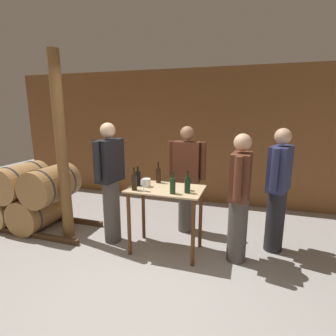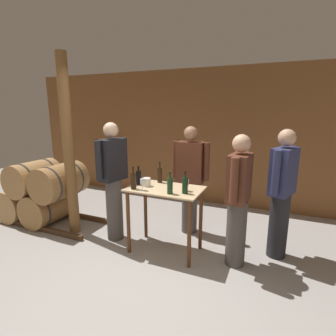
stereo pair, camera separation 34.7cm
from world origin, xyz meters
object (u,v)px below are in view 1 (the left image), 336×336
at_px(wooden_post, 62,149).
at_px(wine_glass_near_left, 144,183).
at_px(wine_bottle_far_left, 138,178).
at_px(wine_bottle_right, 173,185).
at_px(wine_glass_near_center, 188,182).
at_px(person_visitor_with_scarf, 239,196).
at_px(wine_bottle_left, 134,182).
at_px(person_visitor_bearded, 186,177).
at_px(person_host, 110,181).
at_px(wine_bottle_center, 158,175).
at_px(ice_bucket, 146,183).
at_px(wine_bottle_far_right, 187,185).
at_px(person_visitor_near_door, 278,188).

distance_m(wooden_post, wine_glass_near_left, 1.37).
height_order(wine_bottle_far_left, wine_bottle_right, wine_bottle_right).
bearing_deg(wine_glass_near_center, person_visitor_with_scarf, 5.10).
height_order(wine_bottle_left, person_visitor_bearded, person_visitor_bearded).
distance_m(person_host, person_visitor_with_scarf, 1.77).
xyz_separation_m(wooden_post, wine_glass_near_left, (1.32, -0.14, -0.34)).
bearing_deg(wine_bottle_left, wine_bottle_right, 0.75).
distance_m(wine_bottle_center, person_host, 0.69).
bearing_deg(wine_bottle_left, wooden_post, 173.26).
xyz_separation_m(wine_bottle_left, ice_bucket, (0.09, 0.18, -0.06)).
bearing_deg(wooden_post, person_visitor_with_scarf, 2.54).
xyz_separation_m(wine_bottle_left, person_visitor_with_scarf, (1.30, 0.25, -0.15)).
relative_size(wine_bottle_left, wine_bottle_right, 1.08).
xyz_separation_m(person_visitor_with_scarf, person_visitor_bearded, (-0.82, 0.63, 0.02)).
xyz_separation_m(wine_bottle_center, person_host, (-0.65, -0.20, -0.09)).
xyz_separation_m(wine_bottle_left, wine_bottle_right, (0.51, 0.01, -0.00)).
xyz_separation_m(wooden_post, person_visitor_bearded, (1.66, 0.74, -0.47)).
distance_m(wine_bottle_far_right, person_visitor_bearded, 0.83).
bearing_deg(person_host, wine_bottle_far_left, -2.96).
distance_m(wooden_post, ice_bucket, 1.34).
distance_m(wine_bottle_far_right, wine_glass_near_center, 0.10).
xyz_separation_m(wine_glass_near_left, person_visitor_near_door, (1.64, 0.67, -0.12)).
bearing_deg(wine_bottle_right, wine_bottle_far_right, 27.90).
relative_size(wooden_post, wine_bottle_center, 9.16).
bearing_deg(wine_bottle_center, person_host, -163.18).
bearing_deg(person_host, person_visitor_bearded, 35.10).
xyz_separation_m(wine_bottle_center, wine_bottle_right, (0.33, -0.41, -0.00)).
bearing_deg(wine_bottle_far_left, wine_bottle_far_right, -8.36).
xyz_separation_m(wine_glass_near_left, person_host, (-0.61, 0.22, -0.09)).
distance_m(wine_glass_near_left, ice_bucket, 0.20).
relative_size(wooden_post, person_host, 1.56).
relative_size(ice_bucket, person_visitor_bearded, 0.07).
bearing_deg(person_visitor_near_door, wooden_post, -169.96).
distance_m(wine_bottle_left, person_visitor_bearded, 1.01).
height_order(wine_bottle_far_left, ice_bucket, wine_bottle_far_left).
bearing_deg(wine_glass_near_center, wine_bottle_left, -163.57).
height_order(wooden_post, wine_bottle_right, wooden_post).
xyz_separation_m(wooden_post, ice_bucket, (1.28, 0.04, -0.40)).
bearing_deg(wine_glass_near_left, wine_glass_near_center, 20.61).
height_order(wine_bottle_far_right, person_host, person_host).
height_order(wooden_post, wine_glass_near_center, wooden_post).
distance_m(wine_bottle_far_right, person_visitor_near_door, 1.24).
relative_size(wine_glass_near_left, person_visitor_bearded, 0.09).
relative_size(wine_bottle_far_left, wine_bottle_left, 0.88).
bearing_deg(ice_bucket, wine_bottle_far_right, -8.72).
relative_size(wine_bottle_far_right, wine_glass_near_left, 1.81).
relative_size(wooden_post, person_visitor_near_door, 1.61).
xyz_separation_m(person_visitor_bearded, person_visitor_near_door, (1.30, -0.22, 0.01)).
xyz_separation_m(wine_bottle_far_right, ice_bucket, (-0.58, 0.09, -0.05)).
relative_size(wine_bottle_far_right, wine_glass_near_center, 1.88).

